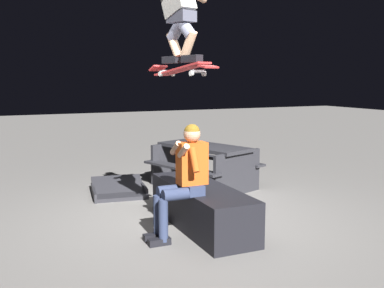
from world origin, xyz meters
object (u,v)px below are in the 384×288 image
skater_airborne (178,7)px  picnic_table_back (204,159)px  skateboard (182,69)px  kicker_ramp (119,191)px  ledge_box_main (201,207)px  person_sitting_on_ledge (183,175)px

skater_airborne → picnic_table_back: skater_airborne is taller
skateboard → kicker_ramp: size_ratio=0.99×
skater_airborne → kicker_ramp: skater_airborne is taller
ledge_box_main → person_sitting_on_ledge: person_sitting_on_ledge is taller
picnic_table_back → kicker_ramp: bearing=85.1°
ledge_box_main → skateboard: (-0.33, 0.42, 1.73)m
ledge_box_main → person_sitting_on_ledge: (-0.30, 0.38, 0.51)m
kicker_ramp → skateboard: bearing=-177.6°
ledge_box_main → kicker_ramp: ledge_box_main is taller
skateboard → picnic_table_back: (2.26, -1.41, -1.50)m
person_sitting_on_ledge → kicker_ramp: (2.36, 0.13, -0.72)m
skateboard → skater_airborne: (0.05, 0.01, 0.69)m
kicker_ramp → picnic_table_back: 1.58m
picnic_table_back → person_sitting_on_ledge: bearing=148.3°
skateboard → kicker_ramp: (2.39, 0.10, -1.95)m
person_sitting_on_ledge → kicker_ramp: 2.47m
person_sitting_on_ledge → skateboard: bearing=133.7°
ledge_box_main → skater_airborne: (-0.27, 0.43, 2.42)m
kicker_ramp → person_sitting_on_ledge: bearing=-176.8°
skateboard → picnic_table_back: 3.06m
person_sitting_on_ledge → skateboard: size_ratio=1.33×
person_sitting_on_ledge → kicker_ramp: person_sitting_on_ledge is taller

